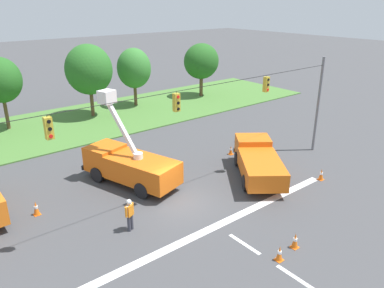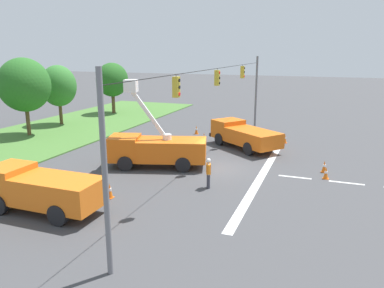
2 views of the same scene
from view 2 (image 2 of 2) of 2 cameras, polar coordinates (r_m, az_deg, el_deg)
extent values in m
plane|color=#424244|center=(25.19, 3.75, -3.74)|extent=(200.00, 200.00, 0.00)
cube|color=#477533|center=(34.68, -26.05, -0.13)|extent=(56.00, 12.00, 0.10)
cube|color=silver|center=(24.53, 10.75, -4.44)|extent=(17.60, 0.50, 0.01)
cube|color=silver|center=(24.31, 15.41, -4.88)|extent=(0.20, 2.00, 0.01)
cube|color=silver|center=(24.29, 22.49, -5.48)|extent=(0.20, 2.00, 0.01)
cylinder|color=slate|center=(12.77, -13.12, -4.89)|extent=(0.20, 0.20, 7.20)
cylinder|color=slate|center=(36.88, 9.72, 7.47)|extent=(0.20, 0.20, 7.20)
cylinder|color=black|center=(24.02, 4.00, 11.43)|extent=(26.00, 0.03, 0.03)
cylinder|color=black|center=(17.59, -2.44, 10.38)|extent=(0.02, 0.02, 0.10)
cube|color=gold|center=(17.63, -2.42, 8.66)|extent=(0.32, 0.28, 0.96)
cylinder|color=black|center=(17.54, -1.95, 9.69)|extent=(0.16, 0.05, 0.16)
cylinder|color=black|center=(17.57, -1.94, 8.65)|extent=(0.16, 0.05, 0.16)
cylinder|color=red|center=(17.60, -1.93, 7.61)|extent=(0.16, 0.05, 0.16)
cylinder|color=black|center=(23.85, 3.87, 11.30)|extent=(0.02, 0.02, 0.10)
cube|color=gold|center=(23.88, 3.85, 10.03)|extent=(0.32, 0.28, 0.96)
cylinder|color=red|center=(23.81, 4.24, 10.78)|extent=(0.16, 0.05, 0.16)
cylinder|color=black|center=(23.83, 4.22, 10.01)|extent=(0.16, 0.05, 0.16)
cylinder|color=black|center=(23.85, 4.21, 9.25)|extent=(0.16, 0.05, 0.16)
cylinder|color=black|center=(30.67, 7.73, 11.79)|extent=(0.02, 0.02, 0.10)
cube|color=gold|center=(30.69, 7.69, 10.80)|extent=(0.32, 0.28, 0.96)
cylinder|color=black|center=(30.64, 8.01, 11.39)|extent=(0.16, 0.05, 0.16)
cylinder|color=black|center=(30.65, 7.99, 10.79)|extent=(0.16, 0.05, 0.16)
cylinder|color=red|center=(30.67, 7.97, 10.19)|extent=(0.16, 0.05, 0.16)
cylinder|color=brown|center=(37.58, -23.71, 3.22)|extent=(0.35, 0.35, 2.81)
ellipsoid|color=#286623|center=(37.18, -24.20, 8.22)|extent=(4.47, 4.70, 4.83)
cylinder|color=brown|center=(42.08, -19.37, 4.51)|extent=(0.34, 0.34, 2.62)
ellipsoid|color=#33752D|center=(41.74, -19.69, 8.35)|extent=(3.59, 3.71, 4.26)
cylinder|color=brown|center=(48.11, -11.88, 5.95)|extent=(0.41, 0.41, 2.38)
ellipsoid|color=#235B1E|center=(47.79, -12.06, 9.55)|extent=(4.33, 3.74, 4.13)
cube|color=orange|center=(25.18, -3.05, -0.88)|extent=(3.53, 5.01, 1.41)
cube|color=orange|center=(25.72, -10.25, -0.55)|extent=(2.69, 2.51, 1.60)
cube|color=#1E2838|center=(25.82, -11.75, 0.07)|extent=(1.90, 0.67, 0.72)
cube|color=black|center=(26.15, -12.43, -1.89)|extent=(2.25, 0.83, 0.30)
cylinder|color=black|center=(24.88, -10.15, -2.95)|extent=(0.56, 1.04, 1.00)
cylinder|color=black|center=(26.87, -9.12, -1.64)|extent=(0.56, 1.04, 1.00)
cylinder|color=black|center=(24.29, -1.41, -3.15)|extent=(0.56, 1.04, 1.00)
cylinder|color=black|center=(26.31, -1.02, -1.80)|extent=(0.56, 1.04, 1.00)
cylinder|color=silver|center=(25.01, -3.82, 1.09)|extent=(0.60, 0.60, 0.36)
cube|color=white|center=(24.90, -6.52, 4.42)|extent=(0.96, 2.47, 3.44)
cube|color=white|center=(24.88, -9.29, 8.74)|extent=(1.09, 1.03, 0.80)
cube|color=orange|center=(19.02, -19.70, -6.82)|extent=(2.22, 4.16, 1.33)
cube|color=orange|center=(20.95, -26.00, -5.10)|extent=(2.13, 1.79, 1.63)
cube|color=#1E2838|center=(21.31, -27.24, -4.12)|extent=(1.88, 0.10, 0.73)
cylinder|color=black|center=(21.70, -23.40, -6.46)|extent=(0.28, 1.00, 1.00)
cylinder|color=black|center=(18.10, -19.78, -10.17)|extent=(0.28, 1.00, 1.00)
cylinder|color=black|center=(19.55, -15.93, -8.05)|extent=(0.28, 1.00, 1.00)
cube|color=orange|center=(29.66, 9.27, 0.97)|extent=(4.60, 4.99, 1.14)
cube|color=orange|center=(32.00, 5.54, 2.38)|extent=(2.99, 2.91, 1.51)
cube|color=#1E2838|center=(32.47, 4.84, 3.04)|extent=(1.69, 1.32, 0.68)
cube|color=black|center=(32.93, 4.42, 1.65)|extent=(2.01, 1.59, 0.30)
cylinder|color=black|center=(31.31, 4.19, 0.73)|extent=(0.83, 0.97, 1.00)
cylinder|color=black|center=(32.65, 7.32, 1.20)|extent=(0.83, 0.97, 1.00)
cylinder|color=black|center=(28.51, 8.61, -0.71)|extent=(0.83, 0.97, 1.00)
cylinder|color=black|center=(29.97, 11.82, -0.13)|extent=(0.83, 0.97, 1.00)
cylinder|color=#383842|center=(21.46, 2.53, -5.71)|extent=(0.18, 0.18, 0.85)
cylinder|color=#383842|center=(21.65, 2.49, -5.54)|extent=(0.18, 0.18, 0.85)
cube|color=orange|center=(21.32, 2.53, -3.79)|extent=(0.46, 0.37, 0.60)
cube|color=silver|center=(21.32, 2.53, -3.79)|extent=(0.42, 0.23, 0.62)
cylinder|color=orange|center=(21.06, 2.58, -3.93)|extent=(0.11, 0.11, 0.55)
cylinder|color=orange|center=(21.57, 2.47, -3.49)|extent=(0.11, 0.11, 0.55)
sphere|color=tan|center=(21.20, 2.54, -2.68)|extent=(0.22, 0.22, 0.22)
sphere|color=white|center=(21.18, 2.54, -2.53)|extent=(0.26, 0.26, 0.26)
cube|color=orange|center=(24.59, 19.68, -4.97)|extent=(0.36, 0.36, 0.03)
cone|color=orange|center=(24.47, 19.75, -4.13)|extent=(0.29, 0.29, 0.72)
cylinder|color=white|center=(24.46, 19.76, -4.05)|extent=(0.18, 0.18, 0.13)
cube|color=orange|center=(33.01, 13.95, 0.18)|extent=(0.36, 0.36, 0.03)
cone|color=orange|center=(32.92, 13.99, 0.83)|extent=(0.30, 0.30, 0.75)
cylinder|color=white|center=(32.91, 13.99, 0.90)|extent=(0.19, 0.19, 0.13)
cube|color=orange|center=(35.55, 0.67, 1.57)|extent=(0.36, 0.36, 0.03)
cone|color=orange|center=(35.46, 0.68, 2.20)|extent=(0.31, 0.31, 0.78)
cylinder|color=white|center=(35.46, 0.68, 2.26)|extent=(0.19, 0.19, 0.14)
cube|color=orange|center=(32.91, 1.82, 0.55)|extent=(0.36, 0.36, 0.03)
cone|color=orange|center=(32.83, 1.83, 1.15)|extent=(0.27, 0.27, 0.68)
cylinder|color=white|center=(32.82, 1.83, 1.21)|extent=(0.17, 0.17, 0.12)
cube|color=orange|center=(20.74, -12.38, -7.97)|extent=(0.36, 0.36, 0.03)
cone|color=orange|center=(20.59, -12.44, -6.90)|extent=(0.32, 0.32, 0.80)
cylinder|color=white|center=(20.58, -12.44, -6.80)|extent=(0.20, 0.20, 0.14)
cube|color=orange|center=(25.84, 19.45, -4.04)|extent=(0.36, 0.36, 0.03)
cone|color=orange|center=(25.72, 19.52, -3.20)|extent=(0.31, 0.31, 0.77)
cylinder|color=white|center=(25.71, 19.52, -3.12)|extent=(0.19, 0.19, 0.14)
camera|label=1|loc=(14.76, 60.19, 20.68)|focal=35.00mm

